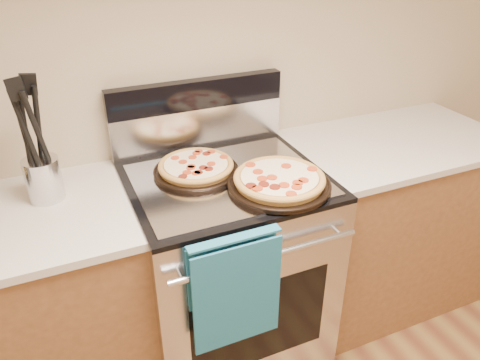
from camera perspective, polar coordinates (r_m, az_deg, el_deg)
name	(u,v)px	position (r m, az deg, el deg)	size (l,w,h in m)	color
wall_back	(191,46)	(1.98, -5.94, 15.93)	(4.00, 4.00, 0.00)	tan
range_body	(227,270)	(2.10, -1.59, -10.93)	(0.76, 0.68, 0.90)	#B7B7BC
oven_window	(260,323)	(1.87, 2.46, -16.99)	(0.56, 0.01, 0.40)	black
cooktop	(225,179)	(1.83, -1.79, 0.12)	(0.76, 0.68, 0.02)	black
backsplash_lower	(198,127)	(2.05, -5.10, 6.43)	(0.76, 0.06, 0.18)	silver
backsplash_upper	(197,94)	(2.00, -5.29, 10.40)	(0.76, 0.06, 0.12)	black
oven_handle	(267,256)	(1.61, 3.35, -9.29)	(0.03, 0.03, 0.70)	silver
dish_towel	(235,289)	(1.64, -0.61, -13.09)	(0.32, 0.05, 0.42)	#196381
foil_sheet	(228,180)	(1.80, -1.44, 0.06)	(0.70, 0.55, 0.01)	gray
cabinet_left	(10,328)	(2.06, -26.21, -15.90)	(1.00, 0.62, 0.88)	brown
cabinet_right	(384,223)	(2.51, 17.11, -5.03)	(1.00, 0.62, 0.88)	brown
countertop_right	(398,142)	(2.30, 18.75, 4.40)	(1.02, 0.64, 0.03)	#BDB4A9
pepperoni_pizza_back	(196,168)	(1.84, -5.38, 1.51)	(0.33, 0.33, 0.04)	#A67332
pepperoni_pizza_front	(279,181)	(1.74, 4.81, -0.12)	(0.38, 0.38, 0.05)	#A67332
utensil_crock	(44,179)	(1.81, -22.81, 0.09)	(0.13, 0.13, 0.16)	silver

